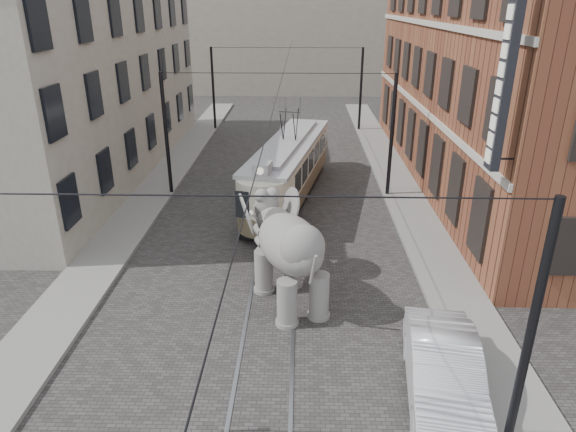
{
  "coord_description": "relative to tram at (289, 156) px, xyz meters",
  "views": [
    {
      "loc": [
        0.9,
        -18.04,
        8.97
      ],
      "look_at": [
        0.47,
        -1.68,
        2.1
      ],
      "focal_mm": 31.96,
      "sensor_mm": 36.0,
      "label": 1
    }
  ],
  "objects": [
    {
      "name": "sidewalk_left",
      "position": [
        -6.84,
        -5.7,
        -2.06
      ],
      "size": [
        2.0,
        60.0,
        0.15
      ],
      "primitive_type": "cube",
      "color": "slate",
      "rests_on": "ground"
    },
    {
      "name": "brick_building",
      "position": [
        10.66,
        3.3,
        3.86
      ],
      "size": [
        8.0,
        26.0,
        12.0
      ],
      "primitive_type": "cube",
      "color": "brown",
      "rests_on": "ground"
    },
    {
      "name": "tram_rails",
      "position": [
        -0.34,
        -5.7,
        -2.13
      ],
      "size": [
        1.54,
        80.0,
        0.02
      ],
      "primitive_type": null,
      "color": "slate",
      "rests_on": "ground"
    },
    {
      "name": "elephant",
      "position": [
        0.26,
        -9.62,
        -0.51
      ],
      "size": [
        4.82,
        6.07,
        3.27
      ],
      "primitive_type": null,
      "rotation": [
        0.0,
        0.0,
        0.41
      ],
      "color": "slate",
      "rests_on": "ground"
    },
    {
      "name": "tram",
      "position": [
        0.0,
        0.0,
        0.0
      ],
      "size": [
        4.25,
        11.01,
        4.28
      ],
      "primitive_type": null,
      "rotation": [
        0.0,
        0.0,
        -0.19
      ],
      "color": "beige",
      "rests_on": "ground"
    },
    {
      "name": "parked_car",
      "position": [
        4.03,
        -13.81,
        -1.37
      ],
      "size": [
        2.2,
        4.84,
        1.54
      ],
      "primitive_type": "imported",
      "rotation": [
        0.0,
        0.0,
        -0.12
      ],
      "color": "#B6B5BA",
      "rests_on": "ground"
    },
    {
      "name": "ground",
      "position": [
        -0.34,
        -5.7,
        -2.14
      ],
      "size": [
        120.0,
        120.0,
        0.0
      ],
      "primitive_type": "plane",
      "color": "#3D3A38"
    },
    {
      "name": "distant_block",
      "position": [
        -0.34,
        34.3,
        4.86
      ],
      "size": [
        28.0,
        10.0,
        14.0
      ],
      "primitive_type": "cube",
      "color": "gray",
      "rests_on": "ground"
    },
    {
      "name": "catenary",
      "position": [
        -0.54,
        -0.7,
        0.86
      ],
      "size": [
        11.0,
        30.2,
        6.0
      ],
      "primitive_type": null,
      "color": "black",
      "rests_on": "ground"
    },
    {
      "name": "stucco_building",
      "position": [
        -11.34,
        4.3,
        2.86
      ],
      "size": [
        7.0,
        24.0,
        10.0
      ],
      "primitive_type": "cube",
      "color": "gray",
      "rests_on": "ground"
    },
    {
      "name": "sidewalk_right",
      "position": [
        5.66,
        -5.7,
        -2.06
      ],
      "size": [
        2.0,
        60.0,
        0.15
      ],
      "primitive_type": "cube",
      "color": "slate",
      "rests_on": "ground"
    }
  ]
}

